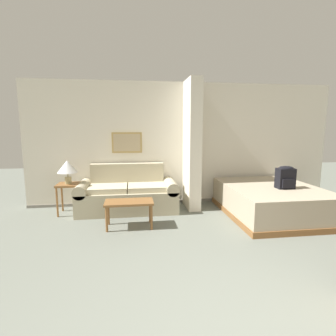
# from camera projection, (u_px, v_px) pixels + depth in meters

# --- Properties ---
(wall_back) EXTENTS (6.64, 0.16, 2.60)m
(wall_back) POSITION_uv_depth(u_px,v_px,m) (184.00, 144.00, 5.73)
(wall_back) COLOR silver
(wall_back) RESTS_ON ground_plane
(wall_partition_pillar) EXTENTS (0.24, 0.71, 2.60)m
(wall_partition_pillar) POSITION_uv_depth(u_px,v_px,m) (192.00, 145.00, 5.33)
(wall_partition_pillar) COLOR silver
(wall_partition_pillar) RESTS_ON ground_plane
(couch) EXTENTS (1.96, 0.84, 0.92)m
(couch) POSITION_uv_depth(u_px,v_px,m) (128.00, 194.00, 5.24)
(couch) COLOR #B7AD8E
(couch) RESTS_ON ground_plane
(coffee_table) EXTENTS (0.79, 0.41, 0.45)m
(coffee_table) POSITION_uv_depth(u_px,v_px,m) (129.00, 205.00, 4.34)
(coffee_table) COLOR brown
(coffee_table) RESTS_ON ground_plane
(side_table) EXTENTS (0.42, 0.42, 0.59)m
(side_table) POSITION_uv_depth(u_px,v_px,m) (69.00, 189.00, 5.02)
(side_table) COLOR brown
(side_table) RESTS_ON ground_plane
(table_lamp) EXTENTS (0.38, 0.38, 0.45)m
(table_lamp) POSITION_uv_depth(u_px,v_px,m) (67.00, 167.00, 4.95)
(table_lamp) COLOR tan
(table_lamp) RESTS_ON side_table
(bed) EXTENTS (1.68, 2.03, 0.56)m
(bed) POSITION_uv_depth(u_px,v_px,m) (270.00, 200.00, 4.99)
(bed) COLOR brown
(bed) RESTS_ON ground_plane
(backpack) EXTENTS (0.31, 0.23, 0.41)m
(backpack) POSITION_uv_depth(u_px,v_px,m) (285.00, 177.00, 4.74)
(backpack) COLOR black
(backpack) RESTS_ON bed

